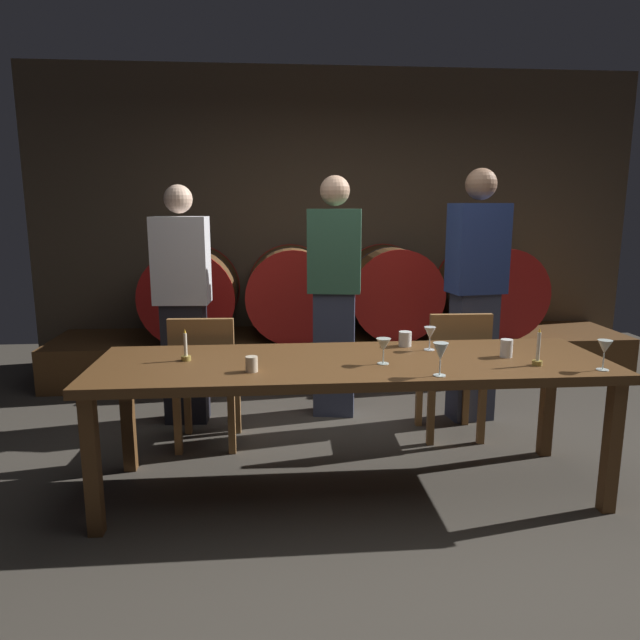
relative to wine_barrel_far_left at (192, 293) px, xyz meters
name	(u,v)px	position (x,y,z in m)	size (l,w,h in m)	color
ground_plane	(393,492)	(1.36, -2.29, -0.79)	(7.56, 7.56, 0.00)	#3F3A33
back_wall	(337,220)	(1.36, 0.55, 0.63)	(5.81, 0.24, 2.83)	brown
barrel_shelf	(342,354)	(1.36, 0.00, -0.59)	(5.23, 0.90, 0.38)	brown
wine_barrel_far_left	(192,293)	(0.00, 0.00, 0.00)	(0.82, 0.79, 0.82)	#513319
wine_barrel_center_left	(292,292)	(0.90, 0.00, 0.00)	(0.82, 0.79, 0.82)	brown
wine_barrel_center_right	(390,291)	(1.80, 0.00, 0.00)	(0.82, 0.79, 0.82)	#513319
wine_barrel_far_right	(489,290)	(2.75, 0.00, 0.00)	(0.82, 0.79, 0.82)	brown
dining_table	(352,372)	(1.14, -2.24, -0.11)	(2.73, 0.81, 0.75)	brown
chair_left	(205,376)	(0.28, -1.60, -0.30)	(0.42, 0.42, 0.88)	olive
chair_right	(454,369)	(1.92, -1.58, -0.30)	(0.41, 0.41, 0.88)	olive
guest_left	(183,304)	(0.08, -1.09, 0.08)	(0.39, 0.26, 1.70)	black
guest_center	(334,295)	(1.17, -1.03, 0.13)	(0.41, 0.30, 1.77)	#33384C
guest_right	(475,294)	(2.17, -1.22, 0.15)	(0.41, 0.30, 1.81)	#33384C
candle_left	(186,352)	(0.25, -2.17, 0.01)	(0.05, 0.05, 0.17)	olive
candle_right	(538,355)	(2.08, -2.42, 0.01)	(0.05, 0.05, 0.20)	olive
wine_glass_far_left	(383,345)	(1.29, -2.33, 0.06)	(0.08, 0.08, 0.14)	silver
wine_glass_center_left	(441,352)	(1.52, -2.56, 0.08)	(0.08, 0.08, 0.16)	silver
wine_glass_center_right	(430,334)	(1.61, -2.06, 0.05)	(0.07, 0.07, 0.13)	white
wine_glass_far_right	(605,348)	(2.36, -2.54, 0.07)	(0.07, 0.07, 0.15)	silver
cup_left	(252,364)	(0.61, -2.41, 0.00)	(0.06, 0.06, 0.08)	beige
cup_center	(405,339)	(1.49, -1.96, 0.00)	(0.07, 0.07, 0.09)	white
cup_right	(506,348)	(1.98, -2.25, 0.01)	(0.07, 0.07, 0.10)	white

